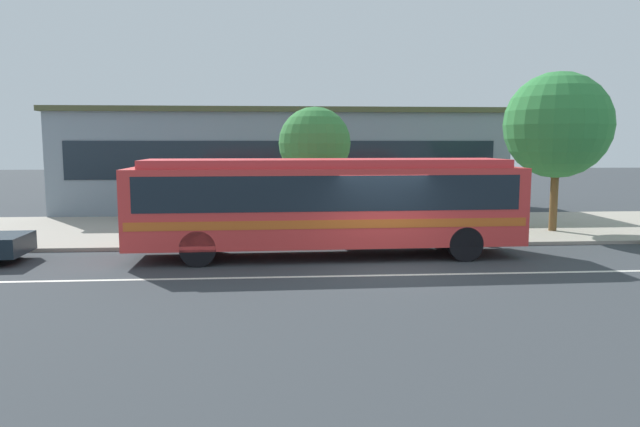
% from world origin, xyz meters
% --- Properties ---
extents(ground_plane, '(120.00, 120.00, 0.00)m').
position_xyz_m(ground_plane, '(0.00, 0.00, 0.00)').
color(ground_plane, '#353A3E').
extents(sidewalk_slab, '(60.00, 8.00, 0.12)m').
position_xyz_m(sidewalk_slab, '(0.00, 7.14, 0.06)').
color(sidewalk_slab, '#A2998B').
rests_on(sidewalk_slab, ground_plane).
extents(lane_stripe_center, '(56.00, 0.16, 0.01)m').
position_xyz_m(lane_stripe_center, '(0.00, -0.80, 0.00)').
color(lane_stripe_center, silver).
rests_on(lane_stripe_center, ground_plane).
extents(transit_bus, '(11.47, 2.66, 2.90)m').
position_xyz_m(transit_bus, '(-1.48, 1.79, 1.69)').
color(transit_bus, red).
rests_on(transit_bus, ground_plane).
extents(pedestrian_waiting_near_sign, '(0.44, 0.44, 1.74)m').
position_xyz_m(pedestrian_waiting_near_sign, '(-0.10, 3.97, 1.14)').
color(pedestrian_waiting_near_sign, '#263F2E').
rests_on(pedestrian_waiting_near_sign, sidewalk_slab).
extents(pedestrian_walking_along_curb, '(0.34, 0.34, 1.62)m').
position_xyz_m(pedestrian_walking_along_curb, '(-3.94, 5.34, 1.06)').
color(pedestrian_walking_along_curb, '#7B5E61').
rests_on(pedestrian_walking_along_curb, sidewalk_slab).
extents(pedestrian_standing_by_tree, '(0.47, 0.47, 1.71)m').
position_xyz_m(pedestrian_standing_by_tree, '(2.98, 4.50, 1.12)').
color(pedestrian_standing_by_tree, '#2C3A2F').
rests_on(pedestrian_standing_by_tree, sidewalk_slab).
extents(bus_stop_sign, '(0.16, 0.43, 2.46)m').
position_xyz_m(bus_stop_sign, '(2.62, 3.59, 1.70)').
color(bus_stop_sign, gray).
rests_on(bus_stop_sign, sidewalk_slab).
extents(street_tree_near_stop, '(2.59, 2.59, 4.53)m').
position_xyz_m(street_tree_near_stop, '(-1.57, 5.72, 3.33)').
color(street_tree_near_stop, brown).
rests_on(street_tree_near_stop, sidewalk_slab).
extents(street_tree_mid_block, '(3.87, 3.87, 5.83)m').
position_xyz_m(street_tree_mid_block, '(7.31, 5.52, 4.01)').
color(street_tree_mid_block, brown).
rests_on(street_tree_mid_block, sidewalk_slab).
extents(station_building, '(21.29, 7.55, 4.97)m').
position_xyz_m(station_building, '(-2.59, 14.58, 2.50)').
color(station_building, gray).
rests_on(station_building, ground_plane).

